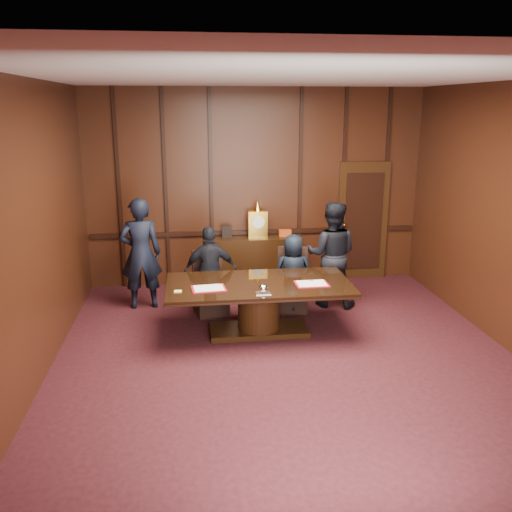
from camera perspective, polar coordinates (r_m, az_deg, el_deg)
The scene contains 13 objects.
room at distance 6.54m, azimuth 4.18°, elevation 2.64°, with size 7.00×7.04×3.50m.
sideboard at distance 9.83m, azimuth 0.17°, elevation -0.36°, with size 1.60×0.45×1.54m.
conference_table at distance 7.75m, azimuth 0.30°, elevation -4.60°, with size 2.62×1.32×0.76m.
folder_left at distance 7.44m, azimuth -5.01°, elevation -3.42°, with size 0.49×0.37×0.02m.
folder_right at distance 7.64m, azimuth 5.87°, elevation -2.93°, with size 0.47×0.34×0.02m.
inkstand at distance 7.23m, azimuth 0.75°, elevation -3.56°, with size 0.20×0.14×0.12m.
notepad at distance 7.38m, azimuth -8.22°, elevation -3.70°, with size 0.10×0.07×0.01m, color #FEFF7C.
chair_left at distance 8.60m, azimuth -4.80°, elevation -4.13°, with size 0.57×0.57×0.99m.
chair_right at distance 8.74m, azimuth 3.83°, elevation -3.78°, with size 0.56×0.56×0.99m.
signatory_left at distance 8.39m, azimuth -4.81°, elevation -1.63°, with size 0.83×0.35×1.42m, color black.
signatory_right at distance 8.56m, azimuth 3.93°, elevation -1.83°, with size 0.61×0.40×1.26m, color black.
witness_left at distance 8.83m, azimuth -12.05°, elevation 0.25°, with size 0.66×0.43×1.81m, color black.
witness_right at distance 8.82m, azimuth 7.93°, elevation 0.16°, with size 0.84×0.65×1.72m, color black.
Camera 1 is at (-1.18, -6.11, 3.18)m, focal length 38.00 mm.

